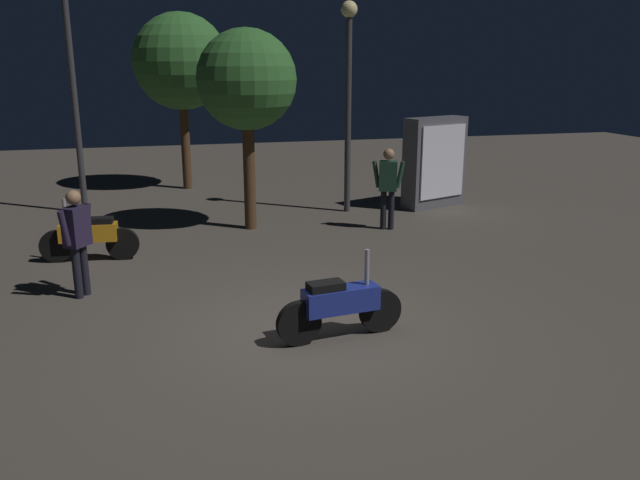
% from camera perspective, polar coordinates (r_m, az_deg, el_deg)
% --- Properties ---
extents(ground_plane, '(40.00, 40.00, 0.00)m').
position_cam_1_polar(ground_plane, '(8.36, -0.88, -7.91)').
color(ground_plane, '#4C443D').
extents(motorcycle_blue_foreground, '(1.66, 0.42, 1.11)m').
position_cam_1_polar(motorcycle_blue_foreground, '(7.96, 1.81, -5.76)').
color(motorcycle_blue_foreground, black).
rests_on(motorcycle_blue_foreground, ground_plane).
extents(motorcycle_orange_parked_left, '(1.66, 0.40, 1.11)m').
position_cam_1_polar(motorcycle_orange_parked_left, '(11.74, -19.76, 0.32)').
color(motorcycle_orange_parked_left, black).
rests_on(motorcycle_orange_parked_left, ground_plane).
extents(person_rider_beside, '(0.65, 0.36, 1.66)m').
position_cam_1_polar(person_rider_beside, '(13.14, 6.04, 5.16)').
color(person_rider_beside, black).
rests_on(person_rider_beside, ground_plane).
extents(person_bystander_far, '(0.45, 0.59, 1.59)m').
position_cam_1_polar(person_bystander_far, '(9.85, -20.71, 0.46)').
color(person_bystander_far, black).
rests_on(person_bystander_far, ground_plane).
extents(streetlamp_near, '(0.36, 0.36, 5.50)m').
position_cam_1_polar(streetlamp_near, '(15.39, -21.25, 14.92)').
color(streetlamp_near, '#38383D').
rests_on(streetlamp_near, ground_plane).
extents(streetlamp_far, '(0.36, 0.36, 4.59)m').
position_cam_1_polar(streetlamp_far, '(14.55, 2.53, 13.99)').
color(streetlamp_far, '#38383D').
rests_on(streetlamp_far, ground_plane).
extents(tree_left_bg, '(2.48, 2.48, 4.59)m').
position_cam_1_polar(tree_left_bg, '(17.71, -12.21, 15.13)').
color(tree_left_bg, '#4C331E').
rests_on(tree_left_bg, ground_plane).
extents(tree_center_bg, '(1.96, 1.96, 3.98)m').
position_cam_1_polar(tree_center_bg, '(13.02, -6.52, 13.80)').
color(tree_center_bg, '#4C331E').
rests_on(tree_center_bg, ground_plane).
extents(kiosk_billboard, '(1.67, 1.02, 2.10)m').
position_cam_1_polar(kiosk_billboard, '(15.46, 10.13, 6.78)').
color(kiosk_billboard, '#595960').
rests_on(kiosk_billboard, ground_plane).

